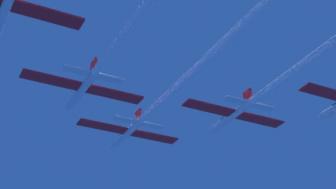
{
  "coord_description": "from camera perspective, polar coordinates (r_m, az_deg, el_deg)",
  "views": [
    {
      "loc": [
        -27.83,
        -69.06,
        -33.78
      ],
      "look_at": [
        0.22,
        -13.42,
        0.07
      ],
      "focal_mm": 58.23,
      "sensor_mm": 36.0,
      "label": 1
    }
  ],
  "objects": [
    {
      "name": "jet_lead",
      "position": [
        73.1,
        -0.83,
        -0.78
      ],
      "size": [
        15.72,
        43.15,
        2.6
      ],
      "color": "white"
    },
    {
      "name": "jet_left_wing",
      "position": [
        62.12,
        -6.28,
        4.18
      ],
      "size": [
        15.72,
        37.91,
        2.6
      ],
      "color": "white"
    },
    {
      "name": "jet_right_wing",
      "position": [
        69.79,
        11.37,
        1.23
      ],
      "size": [
        15.72,
        41.17,
        2.6
      ],
      "color": "white"
    }
  ]
}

